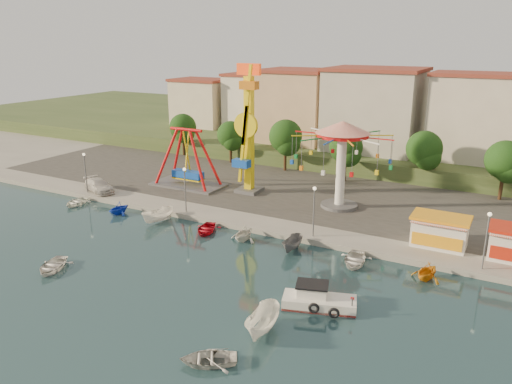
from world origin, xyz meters
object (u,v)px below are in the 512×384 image
Objects in this scene: van at (99,186)px; wave_swinger at (342,145)px; pirate_ship_ride at (187,159)px; rowboat_a at (52,266)px; kamikaze_tower at (248,132)px; cabin_motorboat at (318,301)px; skiff at (263,322)px.

wave_swinger is at bearing -51.59° from van.
rowboat_a is at bearing -81.31° from pirate_ship_ride.
pirate_ship_ride is 26.92m from rowboat_a.
wave_swinger is at bearing 3.38° from pirate_ship_ride.
kamikaze_tower is 30.01m from cabin_motorboat.
wave_swinger is 33.48m from rowboat_a.
rowboat_a is 0.70× the size of van.
wave_swinger is 24.25m from cabin_motorboat.
cabin_motorboat reaches higher than rowboat_a.
kamikaze_tower is 32.93m from skiff.
cabin_motorboat is at bearing -9.99° from rowboat_a.
van is (-17.61, -9.09, -7.19)m from kamikaze_tower.
cabin_motorboat is (6.14, -22.18, -7.67)m from wave_swinger.
rowboat_a is (-23.45, -5.41, -0.12)m from cabin_motorboat.
skiff is at bearing -128.53° from cabin_motorboat.
van reaches higher than rowboat_a.
pirate_ship_ride is 34.74m from cabin_motorboat.
wave_swinger is 2.06× the size of van.
pirate_ship_ride is at bearing -176.62° from wave_swinger.
rowboat_a is at bearing -123.85° from van.
pirate_ship_ride is at bearing 127.53° from skiff.
kamikaze_tower is 29.14m from rowboat_a.
rowboat_a is at bearing 173.73° from skiff.
van is at bearing -152.69° from kamikaze_tower.
skiff is at bearing -58.83° from kamikaze_tower.
van is (-12.75, 18.44, 1.01)m from rowboat_a.
wave_swinger is (21.33, 1.26, 3.80)m from pirate_ship_ride.
pirate_ship_ride is 21.71m from wave_swinger.
kamikaze_tower is 2.74× the size of cabin_motorboat.
kamikaze_tower is at bearing 112.49° from cabin_motorboat.
wave_swinger reaches higher than cabin_motorboat.
kamikaze_tower is 2.92× the size of van.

